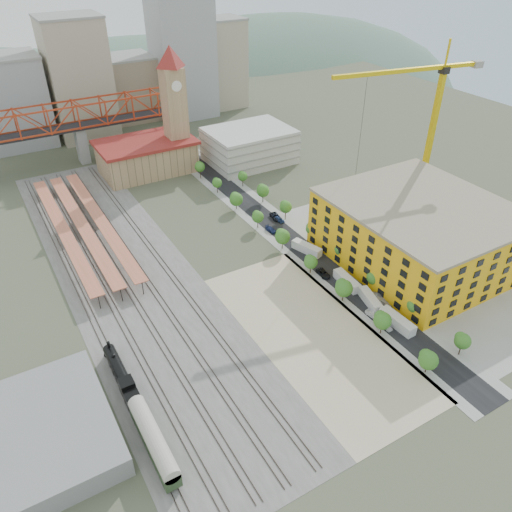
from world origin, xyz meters
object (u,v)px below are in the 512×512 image
locomotive (122,378)px  tower_crane (427,111)px  site_trailer_a (397,322)px  site_trailer_d (307,248)px  clock_tower (174,98)px  site_trailer_b (370,300)px  coach (154,441)px  site_trailer_c (347,281)px  construction_building (419,232)px  car_0 (372,314)px

locomotive → tower_crane: bearing=14.2°
tower_crane → site_trailer_a: tower_crane is taller
site_trailer_d → clock_tower: bearing=78.5°
site_trailer_a → site_trailer_b: (0.00, 10.22, -0.12)m
clock_tower → site_trailer_a: size_ratio=5.01×
locomotive → site_trailer_d: size_ratio=2.34×
coach → site_trailer_a: 66.10m
site_trailer_c → clock_tower: bearing=97.5°
construction_building → site_trailer_a: bearing=-142.5°
clock_tower → tower_crane: 94.16m
car_0 → construction_building: bearing=20.8°
construction_building → site_trailer_c: bearing=179.9°
clock_tower → site_trailer_c: size_ratio=5.29×
construction_building → site_trailer_d: (-26.00, 19.57, -8.04)m
locomotive → tower_crane: size_ratio=0.42×
coach → site_trailer_c: size_ratio=1.99×
site_trailer_a → coach: bearing=-179.5°
site_trailer_b → car_0: bearing=-110.9°
tower_crane → site_trailer_d: 59.88m
coach → site_trailer_b: coach is taller
site_trailer_c → car_0: site_trailer_c is taller
coach → site_trailer_c: (66.00, 23.17, -1.92)m
site_trailer_a → car_0: bearing=114.7°
site_trailer_c → site_trailer_d: bearing=92.9°
site_trailer_c → site_trailer_d: (0.00, 19.52, 0.02)m
site_trailer_a → site_trailer_b: bearing=87.7°
construction_building → site_trailer_c: (-26.00, 0.05, -8.06)m
locomotive → site_trailer_c: bearing=3.2°
locomotive → tower_crane: (115.35, 29.22, 32.57)m
construction_building → site_trailer_b: construction_building is taller
car_0 → site_trailer_b: bearing=50.1°
site_trailer_b → site_trailer_d: 29.31m
coach → locomotive: bearing=90.0°
coach → site_trailer_b: size_ratio=2.06×
site_trailer_d → site_trailer_c: bearing=-107.2°
locomotive → car_0: size_ratio=5.76×
site_trailer_b → locomotive: bearing=-171.3°
site_trailer_b → tower_crane: bearing=49.5°
construction_building → site_trailer_b: 28.92m
construction_building → site_trailer_d: 33.52m
tower_crane → site_trailer_d: tower_crane is taller
site_trailer_c → site_trailer_b: bearing=-87.1°
site_trailer_b → site_trailer_d: size_ratio=0.95×
clock_tower → tower_crane: tower_crane is taller
construction_building → site_trailer_b: bearing=-159.5°
clock_tower → coach: clock_tower is taller
locomotive → car_0: 63.87m
clock_tower → construction_building: size_ratio=1.03×
locomotive → coach: (0.00, -19.46, 1.08)m
construction_building → site_trailer_b: size_ratio=5.33×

